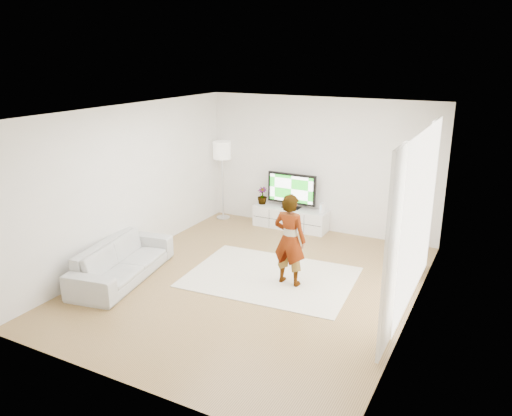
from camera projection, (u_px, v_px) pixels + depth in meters
The scene contains 17 objects.
floor at pixel (253, 283), 8.24m from camera, with size 6.00×6.00×0.00m, color #A37E4A.
ceiling at pixel (253, 112), 7.40m from camera, with size 6.00×6.00×0.00m, color white.
wall_left at pixel (130, 183), 8.92m from camera, with size 0.02×6.00×2.80m, color white.
wall_right at pixel (417, 226), 6.72m from camera, with size 0.02×6.00×2.80m, color white.
wall_back at pixel (320, 165), 10.36m from camera, with size 5.00×0.02×2.80m, color white.
wall_front at pixel (121, 274), 5.28m from camera, with size 5.00×0.02×2.80m, color white.
window at pixel (420, 216), 6.97m from camera, with size 0.01×2.60×2.50m, color white.
curtain_near at pixel (392, 254), 5.93m from camera, with size 0.04×0.70×2.60m, color white.
curtain_far at pixel (428, 199), 8.13m from camera, with size 0.04×0.70×2.60m, color white.
media_console at pixel (291, 218), 10.75m from camera, with size 1.61×0.46×0.45m.
television at pixel (292, 189), 10.59m from camera, with size 1.08×0.21×0.75m.
game_console at pixel (322, 208), 10.34m from camera, with size 0.07×0.16×0.21m.
potted_plant at pixel (262, 196), 10.93m from camera, with size 0.21×0.21×0.38m, color #3F7238.
rug at pixel (271, 277), 8.44m from camera, with size 2.73×1.97×0.01m, color beige.
player at pixel (290, 240), 7.99m from camera, with size 0.56×0.36×1.52m, color #334772.
sofa at pixel (122, 261), 8.34m from camera, with size 2.14×0.84×0.63m, color #B3B3AE.
floor_lamp at pixel (222, 154), 11.05m from camera, with size 0.39×0.39×1.77m.
Camera 1 is at (3.50, -6.63, 3.64)m, focal length 35.00 mm.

